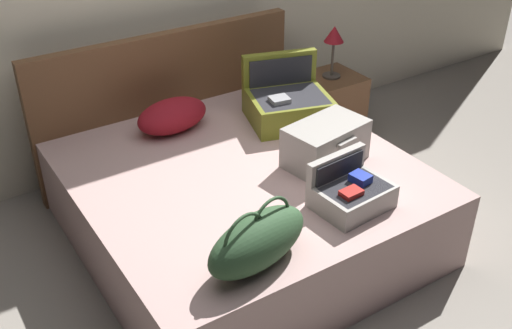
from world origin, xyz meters
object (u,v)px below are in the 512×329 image
(table_lamp, at_px, (334,39))
(pillow_near_headboard, at_px, (172,116))
(hard_case_small, at_px, (351,192))
(bed, at_px, (243,203))
(nightstand, at_px, (329,108))
(duffel_bag, at_px, (258,241))
(hard_case_medium, at_px, (326,143))
(hard_case_large, at_px, (288,103))

(table_lamp, bearing_deg, pillow_near_headboard, -177.98)
(pillow_near_headboard, bearing_deg, hard_case_small, -72.12)
(pillow_near_headboard, bearing_deg, table_lamp, 2.02)
(bed, xyz_separation_m, table_lamp, (1.20, 0.69, 0.58))
(pillow_near_headboard, relative_size, nightstand, 0.91)
(duffel_bag, xyz_separation_m, nightstand, (1.58, 1.42, -0.35))
(bed, relative_size, nightstand, 3.55)
(hard_case_medium, relative_size, duffel_bag, 0.85)
(hard_case_large, distance_m, hard_case_small, 1.02)
(hard_case_small, bearing_deg, table_lamp, 50.19)
(bed, distance_m, hard_case_large, 0.77)
(pillow_near_headboard, bearing_deg, duffel_bag, -100.29)
(hard_case_small, height_order, pillow_near_headboard, hard_case_small)
(duffel_bag, distance_m, pillow_near_headboard, 1.40)
(hard_case_medium, height_order, table_lamp, table_lamp)
(hard_case_large, height_order, hard_case_small, hard_case_large)
(hard_case_small, bearing_deg, pillow_near_headboard, 103.49)
(bed, relative_size, table_lamp, 4.80)
(hard_case_small, distance_m, pillow_near_headboard, 1.32)
(bed, height_order, table_lamp, table_lamp)
(hard_case_medium, height_order, pillow_near_headboard, hard_case_medium)
(pillow_near_headboard, height_order, nightstand, pillow_near_headboard)
(hard_case_large, relative_size, table_lamp, 1.58)
(hard_case_small, height_order, nightstand, hard_case_small)
(hard_case_medium, height_order, hard_case_small, hard_case_small)
(bed, distance_m, table_lamp, 1.50)
(nightstand, bearing_deg, table_lamp, 0.00)
(pillow_near_headboard, bearing_deg, nightstand, 2.02)
(nightstand, height_order, table_lamp, table_lamp)
(hard_case_large, bearing_deg, hard_case_small, -90.07)
(hard_case_large, bearing_deg, bed, -131.15)
(hard_case_medium, distance_m, table_lamp, 1.19)
(bed, distance_m, hard_case_medium, 0.61)
(nightstand, bearing_deg, pillow_near_headboard, -177.98)
(pillow_near_headboard, xyz_separation_m, nightstand, (1.33, 0.05, -0.33))
(table_lamp, bearing_deg, hard_case_large, -152.82)
(hard_case_medium, relative_size, pillow_near_headboard, 1.07)
(bed, distance_m, pillow_near_headboard, 0.74)
(hard_case_medium, xyz_separation_m, nightstand, (0.76, 0.88, -0.35))
(table_lamp, bearing_deg, hard_case_medium, -130.84)
(bed, height_order, hard_case_small, hard_case_small)
(bed, xyz_separation_m, hard_case_small, (0.28, -0.62, 0.33))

